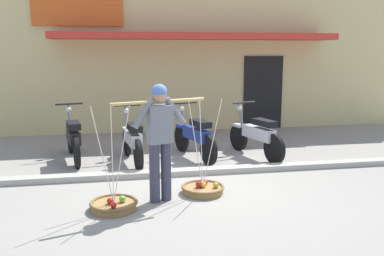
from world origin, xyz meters
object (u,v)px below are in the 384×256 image
motorcycle_third_in_row (195,136)px  motorcycle_end_of_row (257,135)px  fruit_vendor (160,135)px  fruit_basket_right_side (114,204)px  fruit_basket_left_side (203,188)px  motorcycle_nearest_shop (73,138)px  motorcycle_second_in_row (132,140)px

motorcycle_third_in_row → motorcycle_end_of_row: size_ratio=1.01×
motorcycle_third_in_row → motorcycle_end_of_row: (1.24, -0.15, 0.00)m
fruit_vendor → motorcycle_third_in_row: 2.56m
fruit_basket_right_side → fruit_vendor: bearing=18.0°
fruit_basket_left_side → motorcycle_nearest_shop: (-2.12, 2.36, 0.38)m
fruit_vendor → motorcycle_second_in_row: (-0.31, 2.15, -0.52)m
fruit_basket_left_side → motorcycle_end_of_row: bearing=52.0°
fruit_basket_right_side → motorcycle_nearest_shop: bearing=105.7°
motorcycle_nearest_shop → motorcycle_end_of_row: size_ratio=1.02×
motorcycle_third_in_row → motorcycle_second_in_row: bearing=-172.4°
motorcycle_second_in_row → fruit_basket_left_side: bearing=-63.1°
fruit_vendor → fruit_basket_left_side: (0.67, 0.22, -0.90)m
fruit_basket_right_side → motorcycle_third_in_row: fruit_basket_right_side is taller
fruit_vendor → fruit_basket_left_side: fruit_vendor is taller
fruit_vendor → motorcycle_end_of_row: 3.12m
fruit_vendor → motorcycle_end_of_row: size_ratio=0.96×
fruit_basket_left_side → motorcycle_second_in_row: bearing=116.9°
fruit_basket_left_side → motorcycle_end_of_row: 2.50m
fruit_vendor → fruit_basket_left_side: size_ratio=1.17×
fruit_vendor → motorcycle_nearest_shop: size_ratio=0.94×
fruit_basket_right_side → fruit_basket_left_side: bearing=17.9°
motorcycle_second_in_row → fruit_vendor: bearing=-81.8°
motorcycle_nearest_shop → fruit_vendor: bearing=-60.6°
fruit_basket_left_side → motorcycle_third_in_row: 2.15m
fruit_basket_left_side → motorcycle_nearest_shop: fruit_basket_left_side is taller
fruit_basket_left_side → motorcycle_second_in_row: fruit_basket_left_side is taller
fruit_vendor → fruit_basket_right_side: size_ratio=1.17×
fruit_basket_right_side → motorcycle_nearest_shop: size_ratio=0.81×
fruit_vendor → fruit_basket_right_side: bearing=-162.0°
fruit_basket_left_side → motorcycle_end_of_row: fruit_basket_left_side is taller
motorcycle_nearest_shop → motorcycle_second_in_row: (1.14, -0.43, 0.00)m
fruit_vendor → motorcycle_nearest_shop: fruit_vendor is taller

